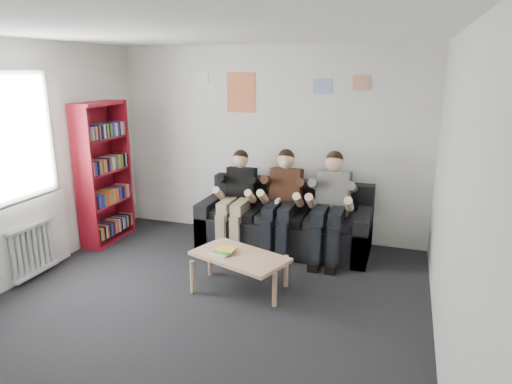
% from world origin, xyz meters
% --- Properties ---
extents(room_shell, '(5.00, 5.00, 5.00)m').
position_xyz_m(room_shell, '(0.00, 0.00, 1.35)').
color(room_shell, black).
rests_on(room_shell, ground).
extents(sofa, '(2.27, 0.93, 0.88)m').
position_xyz_m(sofa, '(0.38, 2.07, 0.32)').
color(sofa, black).
rests_on(sofa, ground).
extents(bookshelf, '(0.29, 0.88, 1.95)m').
position_xyz_m(bookshelf, '(-2.08, 1.53, 0.98)').
color(bookshelf, maroon).
rests_on(bookshelf, ground).
extents(coffee_table, '(1.03, 0.57, 0.41)m').
position_xyz_m(coffee_table, '(0.24, 0.67, 0.36)').
color(coffee_table, '#DCA57F').
rests_on(coffee_table, ground).
extents(game_cases, '(0.25, 0.21, 0.05)m').
position_xyz_m(game_cases, '(0.05, 0.65, 0.44)').
color(game_cases, white).
rests_on(game_cases, coffee_table).
extents(person_left, '(0.39, 0.84, 1.32)m').
position_xyz_m(person_left, '(-0.25, 1.87, 0.66)').
color(person_left, black).
rests_on(person_left, sofa).
extents(person_middle, '(0.41, 0.88, 1.36)m').
position_xyz_m(person_middle, '(0.38, 1.86, 0.68)').
color(person_middle, '#4A2918').
rests_on(person_middle, sofa).
extents(person_right, '(0.42, 0.90, 1.37)m').
position_xyz_m(person_right, '(1.02, 1.86, 0.68)').
color(person_right, silver).
rests_on(person_right, sofa).
extents(radiator, '(0.10, 0.64, 0.60)m').
position_xyz_m(radiator, '(-2.15, 0.20, 0.35)').
color(radiator, white).
rests_on(radiator, ground).
extents(window, '(0.05, 1.30, 2.36)m').
position_xyz_m(window, '(-2.22, 0.20, 1.03)').
color(window, white).
rests_on(window, room_shell).
extents(poster_large, '(0.42, 0.01, 0.55)m').
position_xyz_m(poster_large, '(-0.40, 2.49, 2.05)').
color(poster_large, gold).
rests_on(poster_large, room_shell).
extents(poster_blue, '(0.25, 0.01, 0.20)m').
position_xyz_m(poster_blue, '(0.75, 2.49, 2.15)').
color(poster_blue, '#4377E4').
rests_on(poster_blue, room_shell).
extents(poster_pink, '(0.22, 0.01, 0.18)m').
position_xyz_m(poster_pink, '(1.25, 2.49, 2.20)').
color(poster_pink, '#BA3A7F').
rests_on(poster_pink, room_shell).
extents(poster_sign, '(0.20, 0.01, 0.14)m').
position_xyz_m(poster_sign, '(-1.00, 2.49, 2.25)').
color(poster_sign, white).
rests_on(poster_sign, room_shell).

